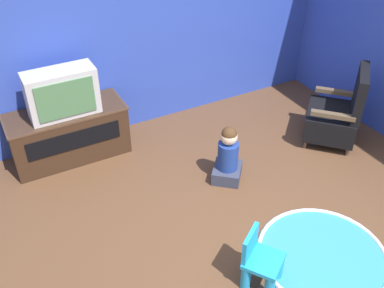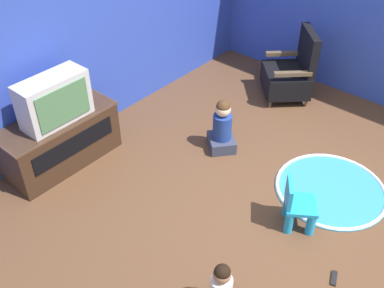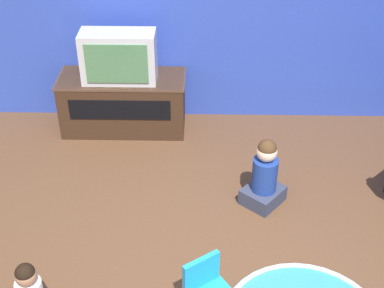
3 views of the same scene
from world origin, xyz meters
name	(u,v)px [view 2 (image 2 of 3)]	position (x,y,z in m)	size (l,w,h in m)	color
ground_plane	(290,195)	(0.00, 0.00, 0.00)	(30.00, 30.00, 0.00)	brown
wall_back	(90,14)	(-0.30, 2.54, 1.36)	(5.39, 0.12, 2.72)	#2D47B2
tv_cabinet	(60,140)	(-1.17, 2.20, 0.30)	(1.27, 0.52, 0.58)	#382316
television	(54,100)	(-1.17, 2.15, 0.83)	(0.72, 0.32, 0.50)	#B7B7BC
black_armchair	(291,73)	(1.66, 1.03, 0.35)	(0.84, 0.84, 0.93)	brown
yellow_kid_chair	(298,208)	(-0.30, -0.23, 0.21)	(0.41, 0.40, 0.51)	#1E99DB
play_mat	(331,189)	(0.35, -0.28, 0.01)	(1.15, 1.15, 0.04)	teal
child_watching_left	(222,128)	(0.17, 1.02, 0.28)	(0.43, 0.43, 0.64)	#33384C
remote_control	(334,278)	(-0.64, -0.81, 0.01)	(0.16, 0.09, 0.02)	black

